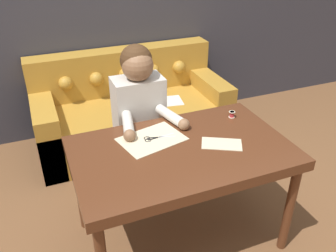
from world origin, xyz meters
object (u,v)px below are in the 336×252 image
at_px(dining_table, 182,158).
at_px(thread_spool, 232,114).
at_px(person, 140,122).
at_px(scissors, 154,138).
at_px(couch, 131,112).

distance_m(dining_table, thread_spool, 0.55).
relative_size(person, thread_spool, 27.55).
bearing_deg(scissors, person, 84.97).
relative_size(person, scissors, 5.97).
xyz_separation_m(person, thread_spool, (0.58, -0.36, 0.13)).
bearing_deg(couch, thread_spool, -70.28).
distance_m(dining_table, couch, 1.45).
bearing_deg(person, thread_spool, -31.81).
relative_size(couch, person, 1.48).
relative_size(couch, thread_spool, 40.77).
bearing_deg(dining_table, thread_spool, 25.34).
bearing_deg(thread_spool, person, 148.19).
bearing_deg(dining_table, couch, 86.98).
distance_m(dining_table, person, 0.60).
xyz_separation_m(dining_table, couch, (0.07, 1.40, -0.36)).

